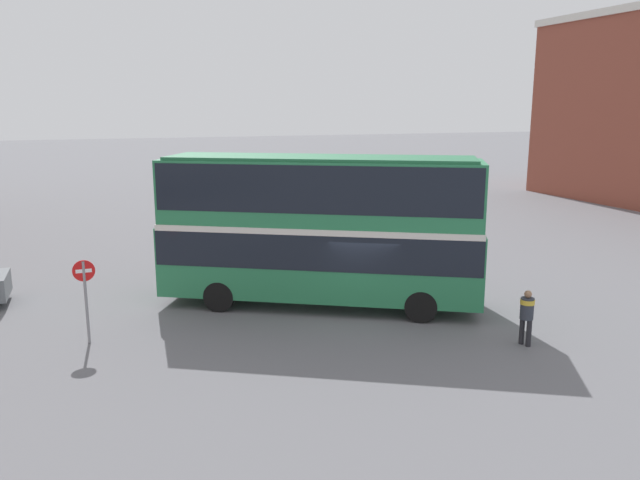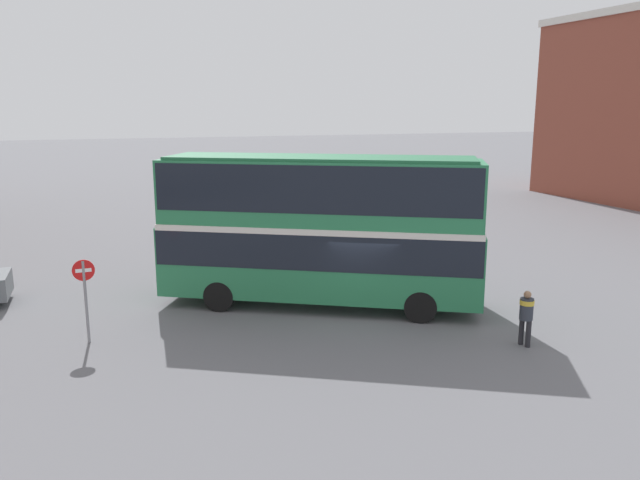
% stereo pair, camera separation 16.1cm
% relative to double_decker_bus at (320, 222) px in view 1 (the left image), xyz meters
% --- Properties ---
extents(ground_plane, '(240.00, 240.00, 0.00)m').
position_rel_double_decker_bus_xyz_m(ground_plane, '(0.99, -1.24, -2.87)').
color(ground_plane, slate).
extents(double_decker_bus, '(10.42, 7.50, 5.03)m').
position_rel_double_decker_bus_xyz_m(double_decker_bus, '(0.00, 0.00, 0.00)').
color(double_decker_bus, '#287A4C').
rests_on(double_decker_bus, ground_plane).
extents(pedestrian_foreground, '(0.47, 0.47, 1.60)m').
position_rel_double_decker_bus_xyz_m(pedestrian_foreground, '(4.13, -5.43, -1.88)').
color(pedestrian_foreground, '#232328').
rests_on(pedestrian_foreground, ground_plane).
extents(parked_car_kerb_far, '(4.14, 1.98, 1.44)m').
position_rel_double_decker_bus_xyz_m(parked_car_kerb_far, '(4.38, 16.09, -2.12)').
color(parked_car_kerb_far, maroon).
rests_on(parked_car_kerb_far, ground_plane).
extents(no_entry_sign, '(0.61, 0.08, 2.43)m').
position_rel_double_decker_bus_xyz_m(no_entry_sign, '(-7.38, -0.90, -1.24)').
color(no_entry_sign, gray).
rests_on(no_entry_sign, ground_plane).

